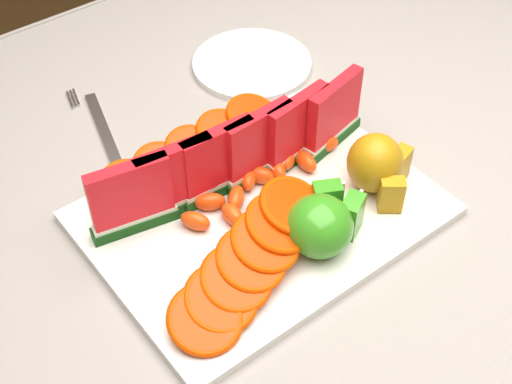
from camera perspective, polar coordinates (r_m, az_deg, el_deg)
table at (r=0.98m, az=0.53°, el=-3.37°), size 1.40×0.90×0.75m
tablecloth at (r=0.94m, az=0.55°, el=-0.88°), size 1.53×1.03×0.20m
platter at (r=0.86m, az=0.41°, el=-1.71°), size 0.40×0.30×0.01m
apple_cluster at (r=0.80m, az=5.37°, el=-2.48°), size 0.11×0.09×0.07m
pear_cluster at (r=0.87m, az=9.68°, el=2.15°), size 0.09×0.10×0.08m
side_plate at (r=1.09m, az=-0.33°, el=10.21°), size 0.19×0.19×0.01m
fork at (r=1.00m, az=-12.31°, el=5.04°), size 0.06×0.19×0.00m
watermelon_row at (r=0.86m, az=-1.40°, el=2.96°), size 0.39×0.07×0.10m
orange_fan_front at (r=0.77m, az=-0.39°, el=-5.41°), size 0.26×0.15×0.06m
orange_fan_back at (r=0.91m, az=-5.07°, el=3.55°), size 0.28×0.09×0.04m
tangerine_segments at (r=0.87m, az=0.22°, el=0.85°), size 0.25×0.08×0.02m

